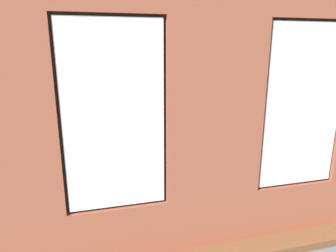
% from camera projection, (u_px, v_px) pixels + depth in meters
% --- Properties ---
extents(ground_plane, '(7.00, 6.00, 0.10)m').
position_uv_depth(ground_plane, '(161.00, 166.00, 6.21)').
color(ground_plane, brown).
extents(brick_wall_with_windows, '(6.40, 0.30, 3.05)m').
position_uv_depth(brick_wall_with_windows, '(214.00, 126.00, 3.37)').
color(brick_wall_with_windows, '#9E5138').
rests_on(brick_wall_with_windows, ground_plane).
extents(couch_by_window, '(1.97, 0.87, 0.80)m').
position_uv_depth(couch_by_window, '(135.00, 201.00, 4.06)').
color(couch_by_window, black).
rests_on(couch_by_window, ground_plane).
extents(couch_left, '(0.95, 1.95, 0.80)m').
position_uv_depth(couch_left, '(289.00, 150.00, 6.04)').
color(couch_left, black).
rests_on(couch_left, ground_plane).
extents(coffee_table, '(1.27, 0.75, 0.42)m').
position_uv_depth(coffee_table, '(164.00, 141.00, 6.48)').
color(coffee_table, tan).
rests_on(coffee_table, ground_plane).
extents(cup_ceramic, '(0.09, 0.09, 0.11)m').
position_uv_depth(cup_ceramic, '(147.00, 139.00, 6.25)').
color(cup_ceramic, '#33567F').
rests_on(cup_ceramic, coffee_table).
extents(candle_jar, '(0.08, 0.08, 0.10)m').
position_uv_depth(candle_jar, '(169.00, 138.00, 6.37)').
color(candle_jar, '#B7333D').
rests_on(candle_jar, coffee_table).
extents(table_plant_small, '(0.12, 0.12, 0.20)m').
position_uv_depth(table_plant_small, '(164.00, 134.00, 6.44)').
color(table_plant_small, beige).
rests_on(table_plant_small, coffee_table).
extents(remote_gray, '(0.09, 0.18, 0.02)m').
position_uv_depth(remote_gray, '(155.00, 138.00, 6.51)').
color(remote_gray, '#59595B').
rests_on(remote_gray, coffee_table).
extents(remote_black, '(0.15, 0.16, 0.02)m').
position_uv_depth(remote_black, '(177.00, 136.00, 6.67)').
color(remote_black, black).
rests_on(remote_black, coffee_table).
extents(media_console, '(1.03, 0.42, 0.57)m').
position_uv_depth(media_console, '(1.00, 176.00, 4.94)').
color(media_console, black).
rests_on(media_console, ground_plane).
extents(papasan_chair, '(1.15, 1.15, 0.71)m').
position_uv_depth(papasan_chair, '(150.00, 121.00, 7.86)').
color(papasan_chair, olive).
rests_on(papasan_chair, ground_plane).
extents(potted_plant_corner_near_left, '(0.93, 1.00, 1.10)m').
position_uv_depth(potted_plant_corner_near_left, '(235.00, 111.00, 8.57)').
color(potted_plant_corner_near_left, brown).
rests_on(potted_plant_corner_near_left, ground_plane).
extents(potted_plant_mid_room_small, '(0.27, 0.27, 0.46)m').
position_uv_depth(potted_plant_mid_room_small, '(191.00, 132.00, 7.38)').
color(potted_plant_mid_room_small, beige).
rests_on(potted_plant_mid_room_small, ground_plane).
extents(potted_plant_between_couches, '(0.69, 0.69, 1.07)m').
position_uv_depth(potted_plant_between_couches, '(231.00, 163.00, 4.36)').
color(potted_plant_between_couches, '#9E5638').
rests_on(potted_plant_between_couches, ground_plane).
extents(potted_plant_by_left_couch, '(0.30, 0.30, 0.55)m').
position_uv_depth(potted_plant_by_left_couch, '(239.00, 131.00, 7.25)').
color(potted_plant_by_left_couch, beige).
rests_on(potted_plant_by_left_couch, ground_plane).
extents(potted_plant_near_tv, '(0.90, 0.93, 1.34)m').
position_uv_depth(potted_plant_near_tv, '(24.00, 188.00, 4.12)').
color(potted_plant_near_tv, gray).
rests_on(potted_plant_near_tv, ground_plane).
extents(potted_plant_foreground_right, '(0.82, 0.81, 1.17)m').
position_uv_depth(potted_plant_foreground_right, '(40.00, 116.00, 7.20)').
color(potted_plant_foreground_right, '#9E5638').
rests_on(potted_plant_foreground_right, ground_plane).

